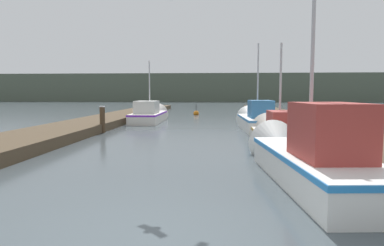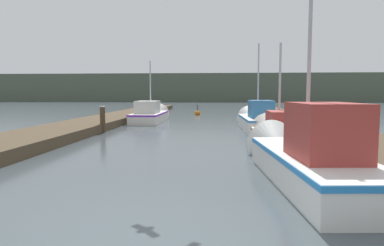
{
  "view_description": "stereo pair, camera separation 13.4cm",
  "coord_description": "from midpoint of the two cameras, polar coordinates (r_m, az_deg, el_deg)",
  "views": [
    {
      "loc": [
        0.97,
        -4.1,
        1.88
      ],
      "look_at": [
        -0.1,
        11.6,
        0.47
      ],
      "focal_mm": 32.0,
      "sensor_mm": 36.0,
      "label": 1
    },
    {
      "loc": [
        1.1,
        -4.09,
        1.88
      ],
      "look_at": [
        -0.1,
        11.6,
        0.47
      ],
      "focal_mm": 32.0,
      "sensor_mm": 36.0,
      "label": 2
    }
  ],
  "objects": [
    {
      "name": "fishing_boat_0",
      "position": [
        7.95,
        18.03,
        -5.05
      ],
      "size": [
        2.02,
        6.02,
        4.57
      ],
      "rotation": [
        0.0,
        0.0,
        0.09
      ],
      "color": "silver",
      "rests_on": "ground_plane"
    },
    {
      "name": "fishing_boat_3",
      "position": [
        22.49,
        -7.1,
        1.44
      ],
      "size": [
        1.73,
        6.03,
        4.37
      ],
      "rotation": [
        0.0,
        0.0,
        0.01
      ],
      "color": "silver",
      "rests_on": "ground_plane"
    },
    {
      "name": "channel_buoy",
      "position": [
        28.69,
        0.56,
        1.62
      ],
      "size": [
        0.47,
        0.47,
        0.97
      ],
      "color": "#BF6513",
      "rests_on": "ground_plane"
    },
    {
      "name": "distant_shore_ridge",
      "position": [
        76.42,
        3.14,
        5.84
      ],
      "size": [
        120.0,
        16.0,
        5.75
      ],
      "color": "#4C5647",
      "rests_on": "ground_plane"
    },
    {
      "name": "fishing_boat_2",
      "position": [
        18.31,
        10.4,
        0.58
      ],
      "size": [
        1.79,
        6.25,
        4.77
      ],
      "rotation": [
        0.0,
        0.0,
        0.03
      ],
      "color": "silver",
      "rests_on": "ground_plane"
    },
    {
      "name": "dock_right",
      "position": [
        20.68,
        16.77,
        0.23
      ],
      "size": [
        2.74,
        40.0,
        0.4
      ],
      "color": "#4C3D2B",
      "rests_on": "ground_plane"
    },
    {
      "name": "mooring_piling_2",
      "position": [
        16.5,
        -14.94,
        0.59
      ],
      "size": [
        0.28,
        0.28,
        1.25
      ],
      "color": "#473523",
      "rests_on": "ground_plane"
    },
    {
      "name": "mooring_piling_1",
      "position": [
        26.65,
        11.08,
        2.28
      ],
      "size": [
        0.34,
        0.34,
        1.21
      ],
      "color": "#473523",
      "rests_on": "ground_plane"
    },
    {
      "name": "fishing_boat_1",
      "position": [
        13.0,
        13.76,
        -1.75
      ],
      "size": [
        1.65,
        5.14,
        4.14
      ],
      "rotation": [
        0.0,
        0.0,
        -0.0
      ],
      "color": "silver",
      "rests_on": "ground_plane"
    },
    {
      "name": "ground_plane",
      "position": [
        4.62,
        -9.93,
        -18.95
      ],
      "size": [
        200.0,
        200.0,
        0.0
      ],
      "color": "#424C51"
    },
    {
      "name": "dock_left",
      "position": [
        21.24,
        -14.44,
        0.41
      ],
      "size": [
        2.74,
        40.0,
        0.4
      ],
      "color": "#4C3D2B",
      "rests_on": "ground_plane"
    },
    {
      "name": "mooring_piling_0",
      "position": [
        25.06,
        11.82,
        2.13
      ],
      "size": [
        0.25,
        0.25,
        1.24
      ],
      "color": "#473523",
      "rests_on": "ground_plane"
    }
  ]
}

